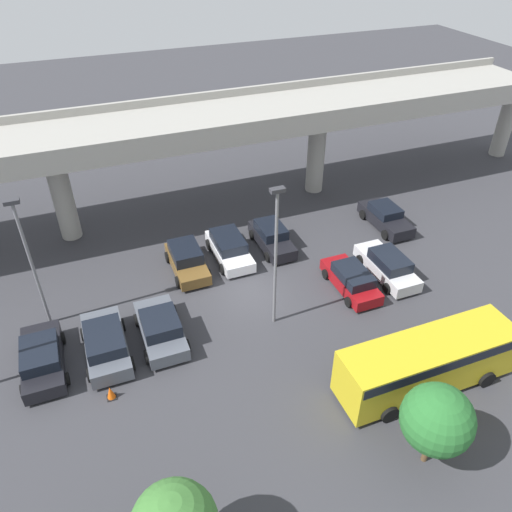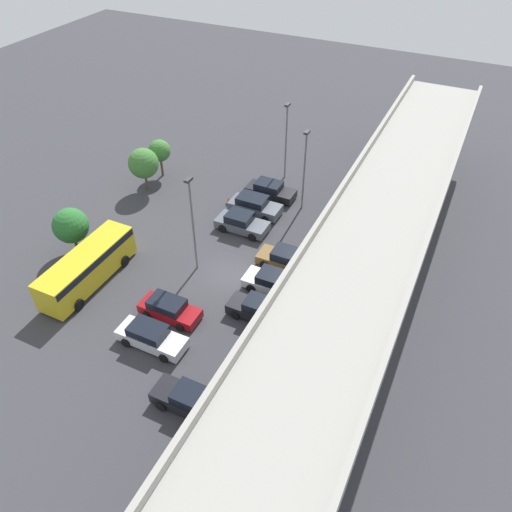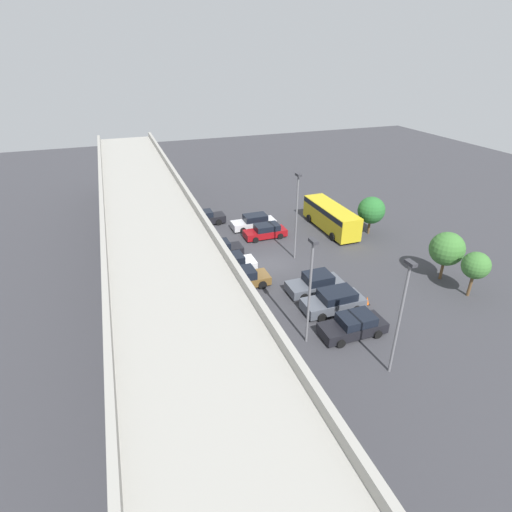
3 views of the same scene
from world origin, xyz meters
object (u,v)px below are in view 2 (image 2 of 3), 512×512
parked_car_1 (254,205)px  parked_car_7 (151,336)px  lamp_post_near_aisle (305,165)px  lamp_post_mid_lot (286,136)px  tree_front_left (160,151)px  tree_front_far_right (71,226)px  tree_front_centre (143,163)px  parked_car_5 (259,310)px  lamp_post_by_overpass (192,219)px  parked_car_4 (275,283)px  parked_car_2 (241,223)px  shuttle_bus (87,266)px  parked_car_0 (270,190)px  parked_car_6 (169,309)px  parked_car_8 (190,400)px  traffic_cone (228,201)px  parked_car_3 (286,259)px

parked_car_1 → parked_car_7: 16.66m
parked_car_1 → lamp_post_near_aisle: (-2.58, 3.54, 3.67)m
lamp_post_mid_lot → tree_front_left: size_ratio=2.00×
tree_front_left → tree_front_far_right: (13.09, 0.51, -0.10)m
tree_front_centre → tree_front_left: bearing=-176.6°
parked_car_5 → parked_car_7: size_ratio=0.92×
lamp_post_by_overpass → parked_car_1: bearing=174.9°
parked_car_4 → parked_car_1: bearing=-55.8°
parked_car_2 → shuttle_bus: shuttle_bus is taller
tree_front_left → parked_car_7: bearing=32.0°
parked_car_0 → lamp_post_by_overpass: 12.41m
parked_car_0 → tree_front_left: (1.10, -11.29, 2.01)m
lamp_post_near_aisle → lamp_post_by_overpass: 12.10m
parked_car_2 → lamp_post_near_aisle: bearing=57.4°
tree_front_far_right → parked_car_5: bearing=89.4°
parked_car_6 → tree_front_left: 19.53m
parked_car_0 → lamp_post_near_aisle: size_ratio=0.61×
parked_car_1 → parked_car_5: (11.37, 5.87, -0.05)m
parked_car_0 → parked_car_2: size_ratio=1.02×
parked_car_4 → lamp_post_near_aisle: bearing=-78.9°
parked_car_8 → traffic_cone: size_ratio=6.53×
parked_car_5 → tree_front_far_right: size_ratio=1.10×
lamp_post_by_overpass → tree_front_left: size_ratio=2.13×
parked_car_8 → lamp_post_by_overpass: lamp_post_by_overpass is taller
shuttle_bus → tree_front_left: size_ratio=2.25×
parked_car_4 → lamp_post_by_overpass: 7.63m
tree_front_centre → tree_front_far_right: 10.23m
parked_car_6 → shuttle_bus: bearing=176.9°
parked_car_6 → tree_front_far_right: 11.23m
parked_car_2 → tree_front_far_right: 13.75m
parked_car_1 → lamp_post_by_overpass: bearing=-95.1°
parked_car_6 → tree_front_left: size_ratio=1.16×
parked_car_3 → tree_front_far_right: size_ratio=1.07×
parked_car_4 → parked_car_7: parked_car_7 is taller
parked_car_3 → parked_car_5: (5.82, 0.47, -0.02)m
parked_car_5 → tree_front_far_right: 16.56m
parked_car_7 → lamp_post_near_aisle: lamp_post_near_aisle is taller
parked_car_8 → traffic_cone: (-19.92, -8.10, -0.38)m
parked_car_3 → parked_car_8: parked_car_3 is taller
lamp_post_mid_lot → lamp_post_near_aisle: bearing=39.6°
tree_front_centre → parked_car_1: bearing=95.2°
tree_front_far_right → parked_car_4: bearing=99.8°
parked_car_0 → parked_car_5: size_ratio=1.04×
parked_car_7 → lamp_post_mid_lot: (-23.50, -0.45, 3.75)m
parked_car_6 → parked_car_7: size_ratio=0.92×
tree_front_left → tree_front_centre: (2.87, 0.17, 0.12)m
parked_car_0 → parked_car_7: parked_car_7 is taller
lamp_post_by_overpass → tree_front_left: (-10.60, -10.32, -2.02)m
shuttle_bus → tree_front_centre: size_ratio=2.01×
parked_car_6 → tree_front_left: tree_front_left is taller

